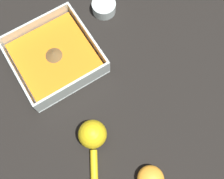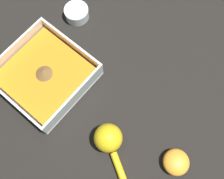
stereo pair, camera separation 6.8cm
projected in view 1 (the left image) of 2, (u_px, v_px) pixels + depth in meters
ground_plane at (63, 60)px, 0.74m from camera, size 4.00×4.00×0.00m
square_dish at (55, 58)px, 0.73m from camera, size 0.22×0.22×0.06m
spice_bowl at (104, 7)px, 0.78m from camera, size 0.07×0.07×0.03m
lemon_squeezer at (93, 137)px, 0.64m from camera, size 0.16×0.11×0.07m
lemon_half at (151, 179)px, 0.62m from camera, size 0.07×0.07×0.04m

